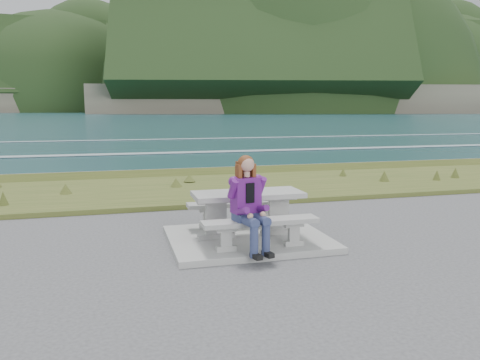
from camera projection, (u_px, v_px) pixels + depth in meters
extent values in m
cube|color=#A5A5A0|center=(248.00, 239.00, 7.82)|extent=(2.60, 2.10, 0.10)
cube|color=#A5A5A0|center=(216.00, 236.00, 7.67)|extent=(0.62, 0.12, 0.08)
cube|color=#A5A5A0|center=(216.00, 218.00, 7.62)|extent=(0.34, 0.09, 0.51)
cube|color=#A5A5A0|center=(216.00, 201.00, 7.57)|extent=(0.62, 0.12, 0.08)
cube|color=#A5A5A0|center=(278.00, 231.00, 7.94)|extent=(0.62, 0.12, 0.08)
cube|color=#A5A5A0|center=(279.00, 215.00, 7.90)|extent=(0.34, 0.09, 0.51)
cube|color=#A5A5A0|center=(279.00, 197.00, 7.85)|extent=(0.62, 0.12, 0.08)
cube|color=#A5A5A0|center=(248.00, 194.00, 7.70)|extent=(1.80, 0.75, 0.08)
cube|color=#A5A5A0|center=(226.00, 248.00, 7.00)|extent=(0.30, 0.12, 0.08)
cube|color=#A5A5A0|center=(226.00, 239.00, 6.97)|extent=(0.17, 0.09, 0.22)
cube|color=#A5A5A0|center=(226.00, 229.00, 6.95)|extent=(0.30, 0.12, 0.08)
cube|color=#A5A5A0|center=(294.00, 243.00, 7.28)|extent=(0.30, 0.12, 0.08)
cube|color=#A5A5A0|center=(294.00, 234.00, 7.25)|extent=(0.17, 0.09, 0.22)
cube|color=#A5A5A0|center=(294.00, 224.00, 7.23)|extent=(0.30, 0.12, 0.08)
cube|color=#A5A5A0|center=(261.00, 222.00, 7.08)|extent=(1.80, 0.35, 0.07)
cube|color=#A5A5A0|center=(208.00, 226.00, 8.33)|extent=(0.30, 0.12, 0.08)
cube|color=#A5A5A0|center=(208.00, 217.00, 8.31)|extent=(0.17, 0.09, 0.22)
cube|color=#A5A5A0|center=(208.00, 209.00, 8.29)|extent=(0.30, 0.12, 0.08)
cube|color=#A5A5A0|center=(265.00, 222.00, 8.61)|extent=(0.30, 0.12, 0.08)
cube|color=#A5A5A0|center=(265.00, 214.00, 8.59)|extent=(0.17, 0.09, 0.22)
cube|color=#A5A5A0|center=(266.00, 206.00, 8.57)|extent=(0.30, 0.12, 0.08)
cube|color=#A5A5A0|center=(237.00, 203.00, 8.41)|extent=(1.80, 0.35, 0.07)
cube|color=#364A1C|center=(197.00, 191.00, 12.60)|extent=(160.00, 4.50, 0.22)
cube|color=brown|center=(181.00, 176.00, 15.36)|extent=(160.00, 0.80, 2.20)
plane|color=#1B454E|center=(115.00, 112.00, 418.27)|extent=(1600.00, 1600.00, 0.00)
cube|color=silver|center=(163.00, 195.00, 21.45)|extent=(220.00, 3.00, 0.06)
cube|color=silver|center=(150.00, 172.00, 29.08)|extent=(220.00, 2.00, 0.06)
cube|color=silver|center=(139.00, 154.00, 40.53)|extent=(220.00, 1.40, 0.06)
cube|color=silver|center=(131.00, 140.00, 57.70)|extent=(220.00, 1.00, 0.06)
cube|color=brown|center=(292.00, 101.00, 355.00)|extent=(296.14, 193.70, 18.00)
ellipsoid|color=black|center=(292.00, 97.00, 354.54)|extent=(311.77, 210.10, 230.93)
cube|color=brown|center=(430.00, 103.00, 489.83)|extent=(224.66, 148.06, 18.00)
ellipsoid|color=black|center=(430.00, 100.00, 489.36)|extent=(236.23, 161.33, 176.59)
cube|color=brown|center=(68.00, 102.00, 416.11)|extent=(201.55, 149.04, 18.00)
ellipsoid|color=black|center=(68.00, 98.00, 415.65)|extent=(211.86, 162.91, 149.42)
cube|color=navy|center=(254.00, 234.00, 6.85)|extent=(0.53, 0.78, 0.57)
cube|color=#64187C|center=(246.00, 195.00, 6.97)|extent=(0.46, 0.33, 0.53)
sphere|color=tan|center=(247.00, 164.00, 6.89)|extent=(0.23, 0.23, 0.23)
sphere|color=#5B2714|center=(246.00, 163.00, 6.91)|extent=(0.25, 0.25, 0.25)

